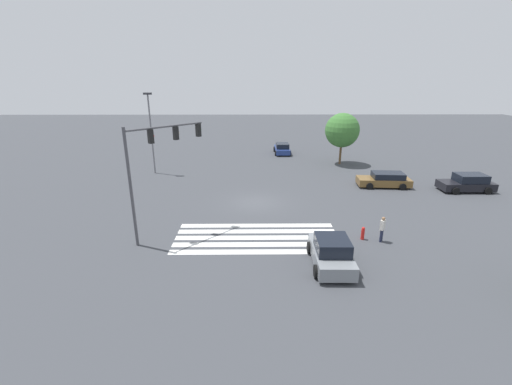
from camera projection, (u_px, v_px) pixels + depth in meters
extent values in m
plane|color=#3D3F44|center=(256.00, 203.00, 28.37)|extent=(135.96, 135.96, 0.00)
cube|color=silver|center=(257.00, 252.00, 20.43)|extent=(10.59, 0.60, 0.01)
cube|color=silver|center=(257.00, 244.00, 21.33)|extent=(10.59, 0.60, 0.01)
cube|color=silver|center=(257.00, 238.00, 22.23)|extent=(10.59, 0.60, 0.01)
cube|color=silver|center=(257.00, 231.00, 23.13)|extent=(10.59, 0.60, 0.01)
cube|color=silver|center=(257.00, 226.00, 24.03)|extent=(10.59, 0.60, 0.01)
cylinder|color=#47474C|center=(131.00, 189.00, 20.09)|extent=(0.18, 0.18, 7.30)
cylinder|color=#47474C|center=(166.00, 127.00, 20.79)|extent=(3.86, 3.86, 0.12)
cube|color=black|center=(151.00, 136.00, 20.22)|extent=(0.40, 0.40, 0.84)
sphere|color=red|center=(153.00, 136.00, 20.33)|extent=(0.16, 0.16, 0.16)
cube|color=black|center=(176.00, 133.00, 21.39)|extent=(0.40, 0.40, 0.84)
sphere|color=gold|center=(178.00, 133.00, 21.50)|extent=(0.16, 0.16, 0.16)
cube|color=black|center=(198.00, 130.00, 22.56)|extent=(0.40, 0.40, 0.84)
sphere|color=green|center=(200.00, 130.00, 22.67)|extent=(0.16, 0.16, 0.16)
cube|color=gray|center=(331.00, 255.00, 18.90)|extent=(2.03, 4.22, 0.75)
cube|color=black|center=(332.00, 245.00, 18.49)|extent=(1.80, 2.00, 0.74)
cylinder|color=black|center=(309.00, 248.00, 20.21)|extent=(0.23, 0.71, 0.71)
cylinder|color=black|center=(343.00, 248.00, 20.19)|extent=(0.23, 0.71, 0.71)
cylinder|color=black|center=(316.00, 271.00, 17.75)|extent=(0.23, 0.71, 0.71)
cylinder|color=black|center=(355.00, 272.00, 17.73)|extent=(0.23, 0.71, 0.71)
cube|color=black|center=(466.00, 185.00, 31.11)|extent=(4.67, 1.95, 0.70)
cube|color=black|center=(471.00, 178.00, 30.89)|extent=(2.55, 1.74, 0.71)
cylinder|color=black|center=(456.00, 191.00, 30.23)|extent=(0.64, 0.22, 0.64)
cylinder|color=black|center=(444.00, 184.00, 32.09)|extent=(0.64, 0.22, 0.64)
cylinder|color=black|center=(488.00, 191.00, 30.27)|extent=(0.64, 0.22, 0.64)
cylinder|color=black|center=(474.00, 184.00, 32.13)|extent=(0.64, 0.22, 0.64)
cube|color=navy|center=(282.00, 150.00, 46.10)|extent=(1.88, 4.14, 0.64)
cube|color=black|center=(282.00, 146.00, 45.56)|extent=(1.67, 2.11, 0.63)
cylinder|color=black|center=(274.00, 149.00, 47.34)|extent=(0.23, 0.69, 0.68)
cylinder|color=black|center=(288.00, 149.00, 47.38)|extent=(0.23, 0.69, 0.68)
cylinder|color=black|center=(276.00, 153.00, 44.93)|extent=(0.23, 0.69, 0.68)
cylinder|color=black|center=(290.00, 153.00, 44.97)|extent=(0.23, 0.69, 0.68)
cube|color=brown|center=(383.00, 181.00, 32.34)|extent=(4.94, 2.24, 0.66)
cube|color=black|center=(388.00, 175.00, 32.13)|extent=(2.94, 1.90, 0.54)
cylinder|color=black|center=(370.00, 186.00, 31.59)|extent=(0.64, 0.27, 0.62)
cylinder|color=black|center=(365.00, 180.00, 33.41)|extent=(0.64, 0.27, 0.62)
cylinder|color=black|center=(403.00, 187.00, 31.40)|extent=(0.64, 0.27, 0.62)
cylinder|color=black|center=(396.00, 181.00, 33.22)|extent=(0.64, 0.27, 0.62)
cylinder|color=#232842|center=(381.00, 236.00, 21.54)|extent=(0.14, 0.14, 0.82)
cylinder|color=#232842|center=(382.00, 235.00, 21.65)|extent=(0.14, 0.14, 0.82)
cube|color=beige|center=(383.00, 225.00, 21.36)|extent=(0.40, 0.41, 0.65)
sphere|color=#8C6647|center=(384.00, 219.00, 21.22)|extent=(0.22, 0.22, 0.22)
cylinder|color=slate|center=(152.00, 135.00, 35.68)|extent=(0.16, 0.16, 8.18)
cube|color=#333338|center=(147.00, 94.00, 34.32)|extent=(0.80, 0.36, 0.20)
cylinder|color=brown|center=(340.00, 154.00, 40.47)|extent=(0.26, 0.26, 2.32)
sphere|color=#3D7533|center=(342.00, 130.00, 39.55)|extent=(3.95, 3.95, 3.95)
cylinder|color=red|center=(363.00, 234.00, 21.92)|extent=(0.22, 0.22, 0.70)
sphere|color=red|center=(363.00, 228.00, 21.78)|extent=(0.20, 0.20, 0.20)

